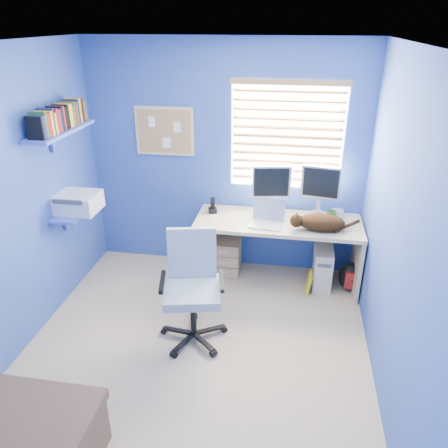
% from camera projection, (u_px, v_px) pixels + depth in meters
% --- Properties ---
extents(floor, '(3.00, 3.20, 0.00)m').
position_uv_depth(floor, '(195.00, 352.00, 3.82)').
color(floor, tan).
rests_on(floor, ground).
extents(ceiling, '(3.00, 3.20, 0.00)m').
position_uv_depth(ceiling, '(184.00, 44.00, 2.75)').
color(ceiling, white).
rests_on(ceiling, wall_back).
extents(wall_back, '(3.00, 0.01, 2.50)m').
position_uv_depth(wall_back, '(225.00, 161.00, 4.71)').
color(wall_back, '#3348A3').
rests_on(wall_back, ground).
extents(wall_front, '(3.00, 0.01, 2.50)m').
position_uv_depth(wall_front, '(103.00, 381.00, 1.86)').
color(wall_front, '#3348A3').
rests_on(wall_front, ground).
extents(wall_left, '(0.01, 3.20, 2.50)m').
position_uv_depth(wall_left, '(9.00, 210.00, 3.51)').
color(wall_left, '#3348A3').
rests_on(wall_left, ground).
extents(wall_right, '(0.01, 3.20, 2.50)m').
position_uv_depth(wall_right, '(398.00, 238.00, 3.06)').
color(wall_right, '#3348A3').
rests_on(wall_right, ground).
extents(desk, '(1.72, 0.65, 0.74)m').
position_uv_depth(desk, '(276.00, 252.00, 4.69)').
color(desk, tan).
rests_on(desk, floor).
extents(laptop, '(0.36, 0.30, 0.22)m').
position_uv_depth(laptop, '(266.00, 215.00, 4.39)').
color(laptop, silver).
rests_on(laptop, desk).
extents(monitor_left, '(0.41, 0.19, 0.54)m').
position_uv_depth(monitor_left, '(271.00, 190.00, 4.57)').
color(monitor_left, silver).
rests_on(monitor_left, desk).
extents(monitor_right, '(0.41, 0.18, 0.54)m').
position_uv_depth(monitor_right, '(320.00, 191.00, 4.56)').
color(monitor_right, silver).
rests_on(monitor_right, desk).
extents(phone, '(0.11, 0.13, 0.17)m').
position_uv_depth(phone, '(213.00, 205.00, 4.70)').
color(phone, black).
rests_on(phone, desk).
extents(mug, '(0.10, 0.09, 0.10)m').
position_uv_depth(mug, '(331.00, 216.00, 4.53)').
color(mug, '#296325').
rests_on(mug, desk).
extents(cd_spindle, '(0.13, 0.13, 0.07)m').
position_uv_depth(cd_spindle, '(338.00, 213.00, 4.62)').
color(cd_spindle, silver).
rests_on(cd_spindle, desk).
extents(cat, '(0.49, 0.31, 0.17)m').
position_uv_depth(cat, '(321.00, 222.00, 4.30)').
color(cat, black).
rests_on(cat, desk).
extents(tower_pc, '(0.19, 0.44, 0.45)m').
position_uv_depth(tower_pc, '(322.00, 266.00, 4.71)').
color(tower_pc, beige).
rests_on(tower_pc, floor).
extents(drawer_boxes, '(0.35, 0.28, 0.41)m').
position_uv_depth(drawer_boxes, '(225.00, 256.00, 4.94)').
color(drawer_boxes, tan).
rests_on(drawer_boxes, floor).
extents(yellow_book, '(0.03, 0.17, 0.24)m').
position_uv_depth(yellow_book, '(309.00, 283.00, 4.60)').
color(yellow_book, yellow).
rests_on(yellow_book, floor).
extents(backpack, '(0.29, 0.23, 0.32)m').
position_uv_depth(backpack, '(352.00, 277.00, 4.63)').
color(backpack, black).
rests_on(backpack, floor).
extents(bed_corner, '(0.92, 0.65, 0.44)m').
position_uv_depth(bed_corner, '(18.00, 446.00, 2.73)').
color(bed_corner, brown).
rests_on(bed_corner, floor).
extents(office_chair, '(0.69, 0.69, 1.00)m').
position_uv_depth(office_chair, '(193.00, 301.00, 3.87)').
color(office_chair, black).
rests_on(office_chair, floor).
extents(window_blinds, '(1.15, 0.05, 1.10)m').
position_uv_depth(window_blinds, '(287.00, 137.00, 4.46)').
color(window_blinds, white).
rests_on(window_blinds, ground).
extents(corkboard, '(0.64, 0.02, 0.52)m').
position_uv_depth(corkboard, '(165.00, 131.00, 4.66)').
color(corkboard, tan).
rests_on(corkboard, ground).
extents(wall_shelves, '(0.42, 0.90, 1.05)m').
position_uv_depth(wall_shelves, '(67.00, 161.00, 4.07)').
color(wall_shelves, '#485BD4').
rests_on(wall_shelves, ground).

